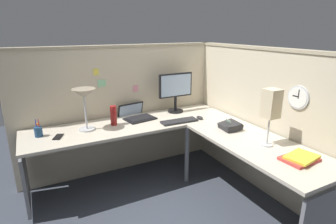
{
  "coord_description": "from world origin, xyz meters",
  "views": [
    {
      "loc": [
        -1.36,
        -2.3,
        1.76
      ],
      "look_at": [
        -0.13,
        0.09,
        0.93
      ],
      "focal_mm": 29.0,
      "sensor_mm": 36.0,
      "label": 1
    }
  ],
  "objects": [
    {
      "name": "pen_cup",
      "position": [
        -1.35,
        0.53,
        0.78
      ],
      "size": [
        0.08,
        0.08,
        0.18
      ],
      "color": "navy",
      "rests_on": "desk"
    },
    {
      "name": "desk_lamp_dome",
      "position": [
        -0.88,
        0.5,
        1.09
      ],
      "size": [
        0.24,
        0.24,
        0.44
      ],
      "color": "#B7BABF",
      "rests_on": "desk"
    },
    {
      "name": "laptop",
      "position": [
        -0.27,
        0.66,
        0.75
      ],
      "size": [
        0.4,
        0.43,
        0.22
      ],
      "color": "black",
      "rests_on": "desk"
    },
    {
      "name": "cubicle_wall_back",
      "position": [
        -0.36,
        0.87,
        0.79
      ],
      "size": [
        2.57,
        0.12,
        1.58
      ],
      "color": "beige",
      "rests_on": "ground"
    },
    {
      "name": "desk",
      "position": [
        -0.15,
        -0.05,
        0.63
      ],
      "size": [
        2.35,
        2.15,
        0.73
      ],
      "color": "beige",
      "rests_on": "ground"
    },
    {
      "name": "cell_phone",
      "position": [
        -1.18,
        0.42,
        0.73
      ],
      "size": [
        0.12,
        0.16,
        0.01
      ],
      "primitive_type": "cube",
      "rotation": [
        0.0,
        0.0,
        -0.42
      ],
      "color": "black",
      "rests_on": "desk"
    },
    {
      "name": "cubicle_wall_right",
      "position": [
        0.87,
        -0.27,
        0.79
      ],
      "size": [
        0.12,
        2.37,
        1.58
      ],
      "color": "beige",
      "rests_on": "ground"
    },
    {
      "name": "wall_clock",
      "position": [
        0.82,
        -0.7,
        1.16
      ],
      "size": [
        0.04,
        0.22,
        0.22
      ],
      "color": "#B7BABF"
    },
    {
      "name": "computer_mouse",
      "position": [
        0.38,
        0.25,
        0.75
      ],
      "size": [
        0.06,
        0.1,
        0.03
      ],
      "primitive_type": "ellipsoid",
      "color": "#232326",
      "rests_on": "desk"
    },
    {
      "name": "pinned_note_middle",
      "position": [
        -0.62,
        0.82,
        1.15
      ],
      "size": [
        0.09,
        0.0,
        0.08
      ],
      "primitive_type": "cube",
      "color": "#8CCC99"
    },
    {
      "name": "pinned_note_leftmost",
      "position": [
        -0.2,
        0.82,
        1.05
      ],
      "size": [
        0.07,
        0.0,
        0.08
      ],
      "primitive_type": "cube",
      "color": "pink"
    },
    {
      "name": "pinned_note_rightmost",
      "position": [
        -0.67,
        0.82,
        1.29
      ],
      "size": [
        0.06,
        0.0,
        0.07
      ],
      "primitive_type": "cube",
      "color": "#EAD84C"
    },
    {
      "name": "monitor",
      "position": [
        0.27,
        0.64,
        1.02
      ],
      "size": [
        0.46,
        0.2,
        0.5
      ],
      "color": "black",
      "rests_on": "desk"
    },
    {
      "name": "book_stack",
      "position": [
        0.51,
        -1.02,
        0.75
      ],
      "size": [
        0.31,
        0.24,
        0.04
      ],
      "color": "#BF3F38",
      "rests_on": "desk"
    },
    {
      "name": "thermos_flask",
      "position": [
        -0.59,
        0.52,
        0.84
      ],
      "size": [
        0.07,
        0.07,
        0.22
      ],
      "primitive_type": "cylinder",
      "color": "maroon",
      "rests_on": "desk"
    },
    {
      "name": "keyboard",
      "position": [
        0.11,
        0.26,
        0.74
      ],
      "size": [
        0.43,
        0.16,
        0.02
      ],
      "primitive_type": "cube",
      "rotation": [
        0.0,
        0.0,
        -0.04
      ],
      "color": "#232326",
      "rests_on": "desk"
    },
    {
      "name": "office_phone",
      "position": [
        0.47,
        -0.2,
        0.77
      ],
      "size": [
        0.21,
        0.22,
        0.11
      ],
      "color": "#232326",
      "rests_on": "desk"
    },
    {
      "name": "desk_lamp_paper",
      "position": [
        0.51,
        -0.67,
        1.11
      ],
      "size": [
        0.13,
        0.13,
        0.53
      ],
      "color": "#B7BABF",
      "rests_on": "desk"
    },
    {
      "name": "ground_plane",
      "position": [
        0.0,
        0.0,
        0.0
      ],
      "size": [
        6.8,
        6.8,
        0.0
      ],
      "primitive_type": "plane",
      "color": "#383D47"
    }
  ]
}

